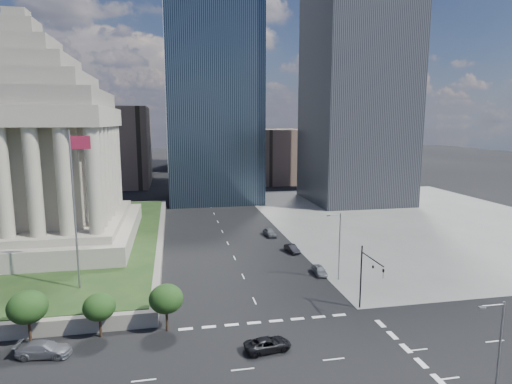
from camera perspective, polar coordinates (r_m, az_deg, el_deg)
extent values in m
plane|color=black|center=(133.63, -6.69, -0.56)|extent=(500.00, 500.00, 0.00)
cube|color=slate|center=(109.43, 19.94, -3.27)|extent=(68.00, 90.00, 0.03)
cylinder|color=slate|center=(57.67, -23.05, -2.39)|extent=(0.24, 0.24, 20.00)
cube|color=maroon|center=(56.42, -22.40, 6.12)|extent=(2.40, 0.05, 1.60)
cube|color=black|center=(127.04, -5.85, 12.53)|extent=(26.00, 26.00, 60.00)
cube|color=black|center=(130.17, 13.59, 21.14)|extent=(26.00, 28.00, 100.00)
cube|color=#4E4236|center=(167.12, 3.47, 4.93)|extent=(20.00, 30.00, 20.00)
cube|color=#4E4236|center=(162.79, -18.27, 5.77)|extent=(24.00, 30.00, 28.00)
cylinder|color=black|center=(55.19, 13.81, -10.95)|extent=(0.18, 0.18, 8.00)
cylinder|color=black|center=(51.82, 15.23, -8.62)|extent=(0.14, 5.50, 0.14)
cube|color=black|center=(49.76, 16.61, -10.41)|extent=(0.30, 0.30, 1.10)
cylinder|color=slate|center=(38.79, 29.55, -19.42)|extent=(0.16, 0.16, 10.00)
cylinder|color=slate|center=(36.26, 29.07, -13.06)|extent=(1.80, 0.12, 0.12)
cube|color=slate|center=(35.75, 27.92, -13.46)|extent=(0.50, 0.22, 0.14)
cylinder|color=slate|center=(63.51, 11.06, -7.18)|extent=(0.16, 0.16, 10.00)
cylinder|color=slate|center=(62.00, 10.43, -2.99)|extent=(1.80, 0.12, 0.12)
cube|color=slate|center=(61.70, 9.64, -3.12)|extent=(0.50, 0.22, 0.14)
imported|color=black|center=(45.88, 1.60, -19.63)|extent=(5.09, 2.92, 1.33)
imported|color=slate|center=(49.49, -26.43, -18.26)|extent=(2.84, 5.49, 1.52)
imported|color=gray|center=(66.46, 8.46, -10.27)|extent=(1.76, 4.06, 1.36)
imported|color=black|center=(76.58, 4.82, -7.54)|extent=(4.26, 2.06, 1.34)
imported|color=#585A5F|center=(86.84, 1.83, -5.40)|extent=(4.72, 2.26, 1.56)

